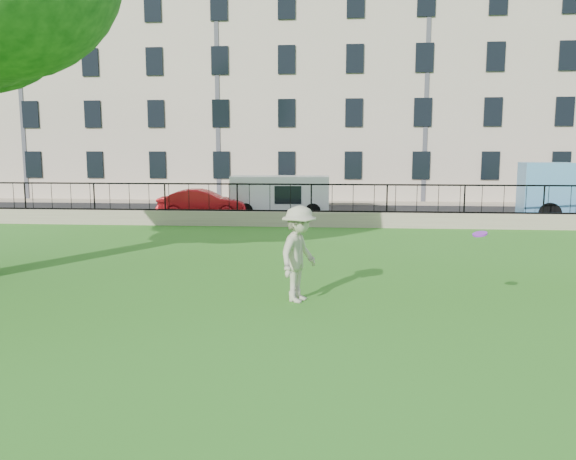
# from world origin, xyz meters

# --- Properties ---
(ground) EXTENTS (120.00, 120.00, 0.00)m
(ground) POSITION_xyz_m (0.00, 0.00, 0.00)
(ground) COLOR #32751C
(ground) RESTS_ON ground
(retaining_wall) EXTENTS (50.00, 0.40, 0.60)m
(retaining_wall) POSITION_xyz_m (0.00, 12.00, 0.30)
(retaining_wall) COLOR gray
(retaining_wall) RESTS_ON ground
(iron_railing) EXTENTS (50.00, 0.05, 1.13)m
(iron_railing) POSITION_xyz_m (0.00, 12.00, 1.15)
(iron_railing) COLOR black
(iron_railing) RESTS_ON retaining_wall
(street) EXTENTS (60.00, 9.00, 0.01)m
(street) POSITION_xyz_m (0.00, 16.70, 0.01)
(street) COLOR black
(street) RESTS_ON ground
(sidewalk) EXTENTS (60.00, 1.40, 0.12)m
(sidewalk) POSITION_xyz_m (0.00, 21.90, 0.06)
(sidewalk) COLOR gray
(sidewalk) RESTS_ON ground
(building_row) EXTENTS (56.40, 10.40, 13.80)m
(building_row) POSITION_xyz_m (0.00, 27.57, 6.92)
(building_row) COLOR beige
(building_row) RESTS_ON ground
(man) EXTENTS (1.14, 1.43, 1.94)m
(man) POSITION_xyz_m (0.28, 0.67, 0.97)
(man) COLOR #B8B395
(man) RESTS_ON ground
(frisbee) EXTENTS (0.34, 0.35, 0.12)m
(frisbee) POSITION_xyz_m (3.67, 0.13, 1.50)
(frisbee) COLOR purple
(red_sedan) EXTENTS (4.07, 1.76, 1.30)m
(red_sedan) POSITION_xyz_m (-5.02, 14.40, 0.65)
(red_sedan) COLOR #B1151A
(red_sedan) RESTS_ON street
(white_van) EXTENTS (4.54, 1.95, 1.88)m
(white_van) POSITION_xyz_m (-1.60, 15.40, 0.94)
(white_van) COLOR white
(white_van) RESTS_ON street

